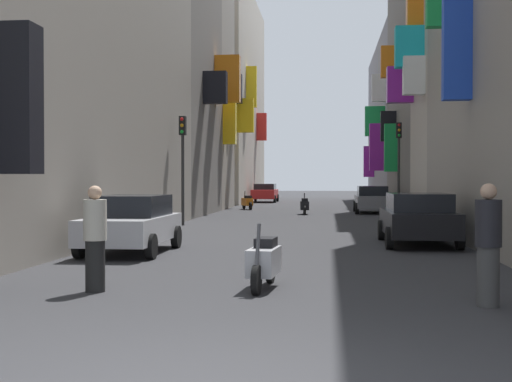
% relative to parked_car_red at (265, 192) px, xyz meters
% --- Properties ---
extents(ground_plane, '(140.00, 140.00, 0.00)m').
position_rel_parked_car_red_xyz_m(ground_plane, '(3.84, -18.30, -0.78)').
color(ground_plane, '#2D2D30').
extents(building_left_mid_a, '(7.38, 8.99, 15.19)m').
position_rel_parked_car_red_xyz_m(building_left_mid_a, '(-4.15, -19.19, 6.82)').
color(building_left_mid_a, slate).
rests_on(building_left_mid_a, ground).
extents(building_left_mid_b, '(7.35, 5.37, 16.40)m').
position_rel_parked_car_red_xyz_m(building_left_mid_b, '(-4.14, -12.01, 7.41)').
color(building_left_mid_b, gray).
rests_on(building_left_mid_b, ground).
extents(building_left_far, '(6.86, 18.91, 17.09)m').
position_rel_parked_car_red_xyz_m(building_left_far, '(-4.16, 2.24, 7.77)').
color(building_left_far, '#B2A899').
rests_on(building_left_far, ground).
extents(building_right_mid_a, '(7.17, 5.41, 14.57)m').
position_rel_parked_car_red_xyz_m(building_right_mid_a, '(11.81, -24.56, 6.51)').
color(building_right_mid_a, '#B2A899').
rests_on(building_right_mid_a, ground).
extents(building_right_mid_b, '(7.22, 12.52, 16.67)m').
position_rel_parked_car_red_xyz_m(building_right_mid_b, '(11.82, -15.59, 7.54)').
color(building_right_mid_b, slate).
rests_on(building_right_mid_b, ground).
extents(building_right_mid_c, '(7.32, 21.04, 12.44)m').
position_rel_parked_car_red_xyz_m(building_right_mid_c, '(11.83, 1.17, 5.44)').
color(building_right_mid_c, gray).
rests_on(building_right_mid_c, ground).
extents(parked_car_red, '(2.00, 4.44, 1.46)m').
position_rel_parked_car_red_xyz_m(parked_car_red, '(0.00, 0.00, 0.00)').
color(parked_car_red, '#B21E1E').
rests_on(parked_car_red, ground).
extents(parked_car_silver, '(1.89, 3.96, 1.44)m').
position_rel_parked_car_red_xyz_m(parked_car_silver, '(0.13, -37.48, -0.02)').
color(parked_car_silver, '#B7B7BC').
rests_on(parked_car_silver, ground).
extents(parked_car_grey, '(1.91, 4.30, 1.47)m').
position_rel_parked_car_red_xyz_m(parked_car_grey, '(7.41, -16.63, -0.00)').
color(parked_car_grey, slate).
rests_on(parked_car_grey, ground).
extents(parked_car_black, '(1.99, 4.23, 1.45)m').
position_rel_parked_car_red_xyz_m(parked_car_black, '(7.55, -34.66, -0.01)').
color(parked_car_black, black).
rests_on(parked_car_black, ground).
extents(scooter_green, '(0.52, 1.98, 1.13)m').
position_rel_parked_car_red_xyz_m(scooter_green, '(7.81, -10.78, -0.31)').
color(scooter_green, '#287F3D').
rests_on(scooter_green, ground).
extents(scooter_orange, '(0.86, 1.87, 1.13)m').
position_rel_parked_car_red_xyz_m(scooter_orange, '(0.15, -13.24, -0.31)').
color(scooter_orange, orange).
rests_on(scooter_orange, ground).
extents(scooter_black, '(0.50, 1.80, 1.13)m').
position_rel_parked_car_red_xyz_m(scooter_black, '(3.81, -18.53, -0.31)').
color(scooter_black, black).
rests_on(scooter_black, ground).
extents(scooter_silver, '(0.53, 1.77, 1.13)m').
position_rel_parked_car_red_xyz_m(scooter_silver, '(3.96, -42.72, -0.31)').
color(scooter_silver, '#ADADB2').
rests_on(scooter_silver, ground).
extents(scooter_white, '(0.57, 1.96, 1.13)m').
position_rel_parked_car_red_xyz_m(scooter_white, '(7.24, -6.80, -0.31)').
color(scooter_white, silver).
rests_on(scooter_white, ground).
extents(pedestrian_crossing, '(0.54, 0.54, 1.79)m').
position_rel_parked_car_red_xyz_m(pedestrian_crossing, '(7.36, -43.97, 0.12)').
color(pedestrian_crossing, '#3E3E3E').
rests_on(pedestrian_crossing, ground).
extents(pedestrian_near_left, '(0.48, 0.48, 1.75)m').
position_rel_parked_car_red_xyz_m(pedestrian_near_left, '(1.23, -43.34, 0.10)').
color(pedestrian_near_left, black).
rests_on(pedestrian_near_left, ground).
extents(traffic_light_near_corner, '(0.26, 0.34, 4.35)m').
position_rel_parked_car_red_xyz_m(traffic_light_near_corner, '(-0.73, -27.50, 2.18)').
color(traffic_light_near_corner, '#2D2D2D').
rests_on(traffic_light_near_corner, ground).
extents(traffic_light_far_corner, '(0.26, 0.34, 4.60)m').
position_rel_parked_car_red_xyz_m(traffic_light_far_corner, '(8.46, -20.38, 2.33)').
color(traffic_light_far_corner, '#2D2D2D').
rests_on(traffic_light_far_corner, ground).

